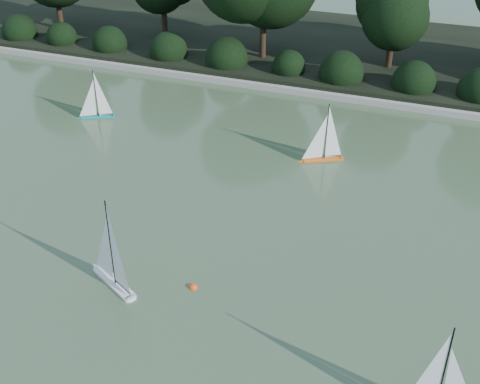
{
  "coord_description": "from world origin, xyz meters",
  "views": [
    {
      "loc": [
        3.11,
        -7.21,
        6.81
      ],
      "look_at": [
        -0.43,
        2.09,
        0.7
      ],
      "focal_mm": 45.0,
      "sensor_mm": 36.0,
      "label": 1
    }
  ],
  "objects_px": {
    "race_buoy": "(193,288)",
    "sailboat_teal": "(93,110)",
    "sailboat_white_a": "(109,268)",
    "sailboat_orange": "(319,151)"
  },
  "relations": [
    {
      "from": "sailboat_white_a",
      "to": "sailboat_teal",
      "type": "height_order",
      "value": "sailboat_white_a"
    },
    {
      "from": "sailboat_white_a",
      "to": "sailboat_teal",
      "type": "relative_size",
      "value": 1.27
    },
    {
      "from": "sailboat_teal",
      "to": "race_buoy",
      "type": "height_order",
      "value": "sailboat_teal"
    },
    {
      "from": "race_buoy",
      "to": "sailboat_teal",
      "type": "bearing_deg",
      "value": 135.02
    },
    {
      "from": "sailboat_orange",
      "to": "sailboat_teal",
      "type": "height_order",
      "value": "sailboat_orange"
    },
    {
      "from": "sailboat_orange",
      "to": "sailboat_teal",
      "type": "xyz_separation_m",
      "value": [
        -6.31,
        0.2,
        -0.02
      ]
    },
    {
      "from": "sailboat_white_a",
      "to": "sailboat_orange",
      "type": "relative_size",
      "value": 1.18
    },
    {
      "from": "sailboat_white_a",
      "to": "sailboat_teal",
      "type": "distance_m",
      "value": 7.04
    },
    {
      "from": "sailboat_orange",
      "to": "sailboat_teal",
      "type": "bearing_deg",
      "value": 178.2
    },
    {
      "from": "sailboat_teal",
      "to": "sailboat_orange",
      "type": "bearing_deg",
      "value": -1.8
    }
  ]
}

